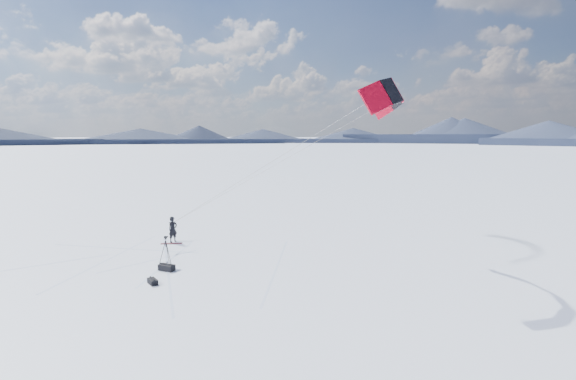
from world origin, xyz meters
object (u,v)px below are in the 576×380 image
Objects in this scene: snowkiter at (173,242)px; tripod at (166,246)px; snowboard at (172,243)px; gear_bag_a at (167,267)px; gear_bag_b at (153,281)px.

snowkiter is 5.05m from tripod.
snowboard is 5.58m from gear_bag_a.
snowboard is at bearing 152.10° from gear_bag_b.
tripod is at bearing -126.08° from snowkiter.
gear_bag_a is (0.84, -0.71, -0.86)m from tripod.
gear_bag_a is at bearing -82.00° from snowboard.
snowkiter reaches higher than gear_bag_b.
gear_bag_b is at bearing -52.37° from tripod.
snowkiter is 6.03m from gear_bag_a.
tripod reaches higher than snowkiter.
snowboard is at bearing 135.96° from tripod.
snowboard is (0.26, -0.39, 0.02)m from snowkiter.
snowboard is at bearing 126.43° from gear_bag_a.
gear_bag_a is (4.04, -3.84, 0.15)m from snowboard.
gear_bag_b is (1.86, -2.43, -0.90)m from tripod.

